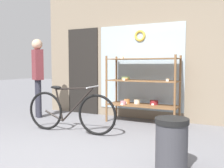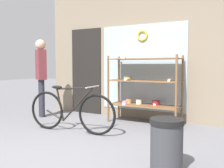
{
  "view_description": "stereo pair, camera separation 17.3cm",
  "coord_description": "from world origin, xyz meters",
  "px_view_note": "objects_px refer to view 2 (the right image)",
  "views": [
    {
      "loc": [
        2.09,
        -2.46,
        1.2
      ],
      "look_at": [
        0.2,
        1.4,
        0.88
      ],
      "focal_mm": 40.0,
      "sensor_mm": 36.0,
      "label": 1
    },
    {
      "loc": [
        2.24,
        -2.38,
        1.2
      ],
      "look_at": [
        0.2,
        1.4,
        0.88
      ],
      "focal_mm": 40.0,
      "sensor_mm": 36.0,
      "label": 2
    }
  ],
  "objects_px": {
    "pedestrian": "(41,71)",
    "bicycle": "(70,111)",
    "display_case": "(143,85)",
    "trash_bin": "(167,143)"
  },
  "relations": [
    {
      "from": "display_case",
      "to": "pedestrian",
      "type": "bearing_deg",
      "value": -166.74
    },
    {
      "from": "display_case",
      "to": "bicycle",
      "type": "height_order",
      "value": "display_case"
    },
    {
      "from": "bicycle",
      "to": "trash_bin",
      "type": "distance_m",
      "value": 2.16
    },
    {
      "from": "display_case",
      "to": "pedestrian",
      "type": "distance_m",
      "value": 2.39
    },
    {
      "from": "bicycle",
      "to": "trash_bin",
      "type": "height_order",
      "value": "bicycle"
    },
    {
      "from": "display_case",
      "to": "bicycle",
      "type": "bearing_deg",
      "value": -124.22
    },
    {
      "from": "pedestrian",
      "to": "bicycle",
      "type": "bearing_deg",
      "value": 2.99
    },
    {
      "from": "pedestrian",
      "to": "trash_bin",
      "type": "bearing_deg",
      "value": 6.12
    },
    {
      "from": "bicycle",
      "to": "pedestrian",
      "type": "distance_m",
      "value": 1.76
    },
    {
      "from": "trash_bin",
      "to": "pedestrian",
      "type": "bearing_deg",
      "value": 155.16
    }
  ]
}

